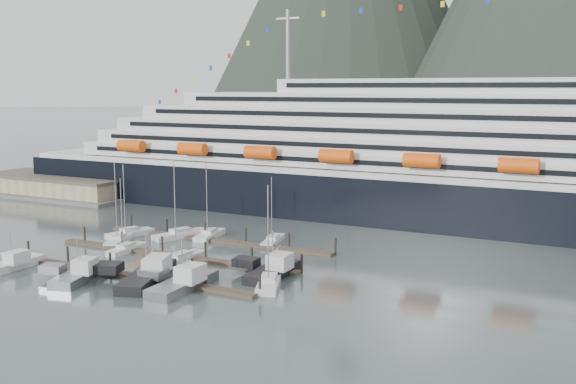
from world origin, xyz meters
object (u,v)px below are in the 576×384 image
(trawler_d, at_px, (182,283))
(trawler_a, at_px, (11,264))
(sailboat_c, at_px, (126,249))
(sailboat_b, at_px, (119,240))
(sailboat_e, at_px, (181,235))
(trawler_e, at_px, (272,270))
(sailboat_f, at_px, (209,235))
(sailboat_d, at_px, (181,259))
(trawler_c, at_px, (146,274))
(trawler_b, at_px, (78,275))
(warehouse, at_px, (59,187))
(sailboat_g, at_px, (273,241))
(cruise_ship, at_px, (456,166))
(sailboat_h, at_px, (269,284))
(sailboat_a, at_px, (130,234))

(trawler_d, bearing_deg, trawler_a, 94.37)
(sailboat_c, bearing_deg, trawler_d, -124.18)
(sailboat_b, xyz_separation_m, trawler_a, (-2.77, -21.97, 0.40))
(sailboat_e, xyz_separation_m, trawler_e, (28.62, -15.58, 0.53))
(sailboat_f, xyz_separation_m, trawler_e, (23.66, -18.03, 0.54))
(sailboat_d, relative_size, sailboat_f, 0.90)
(trawler_c, distance_m, trawler_e, 18.84)
(sailboat_e, bearing_deg, trawler_e, -97.23)
(trawler_b, xyz_separation_m, trawler_c, (9.14, 4.49, 0.08))
(sailboat_f, distance_m, trawler_d, 33.49)
(sailboat_b, relative_size, sailboat_e, 0.98)
(warehouse, height_order, trawler_b, trawler_b)
(sailboat_c, distance_m, trawler_a, 19.18)
(sailboat_d, relative_size, trawler_b, 1.13)
(sailboat_d, xyz_separation_m, sailboat_g, (6.95, 19.04, -0.01))
(sailboat_e, height_order, trawler_b, sailboat_e)
(sailboat_e, bearing_deg, cruise_ship, -26.21)
(sailboat_d, bearing_deg, warehouse, 61.64)
(sailboat_f, xyz_separation_m, trawler_a, (-15.27, -33.25, 0.39))
(cruise_ship, bearing_deg, trawler_b, -119.00)
(sailboat_d, relative_size, trawler_d, 0.99)
(sailboat_h, bearing_deg, sailboat_g, 4.68)
(sailboat_c, xyz_separation_m, trawler_e, (30.21, -1.86, 0.56))
(sailboat_d, relative_size, sailboat_e, 0.84)
(sailboat_a, relative_size, sailboat_f, 0.99)
(sailboat_f, height_order, sailboat_h, sailboat_h)
(sailboat_d, distance_m, sailboat_f, 18.30)
(sailboat_e, relative_size, sailboat_h, 1.02)
(sailboat_a, xyz_separation_m, sailboat_d, (20.41, -11.23, -0.02))
(sailboat_e, distance_m, trawler_e, 32.59)
(sailboat_e, bearing_deg, sailboat_c, -165.27)
(sailboat_d, xyz_separation_m, sailboat_f, (-6.00, 17.29, 0.02))
(sailboat_a, height_order, trawler_c, sailboat_a)
(sailboat_f, bearing_deg, trawler_a, 144.48)
(trawler_a, relative_size, trawler_d, 0.87)
(sailboat_d, relative_size, trawler_c, 0.81)
(sailboat_b, height_order, trawler_c, sailboat_b)
(warehouse, xyz_separation_m, sailboat_g, (77.14, -22.01, -1.85))
(sailboat_f, distance_m, sailboat_g, 13.07)
(sailboat_h, bearing_deg, trawler_c, 85.83)
(sailboat_a, height_order, trawler_e, sailboat_a)
(trawler_d, relative_size, trawler_e, 1.09)
(sailboat_a, xyz_separation_m, trawler_d, (29.87, -23.65, 0.54))
(warehouse, bearing_deg, sailboat_h, -27.34)
(trawler_c, height_order, trawler_d, trawler_c)
(cruise_ship, relative_size, warehouse, 4.57)
(warehouse, bearing_deg, sailboat_b, -34.12)
(trawler_a, distance_m, trawler_e, 41.79)
(sailboat_g, xyz_separation_m, trawler_c, (-4.77, -30.53, 0.60))
(sailboat_a, distance_m, trawler_e, 39.91)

